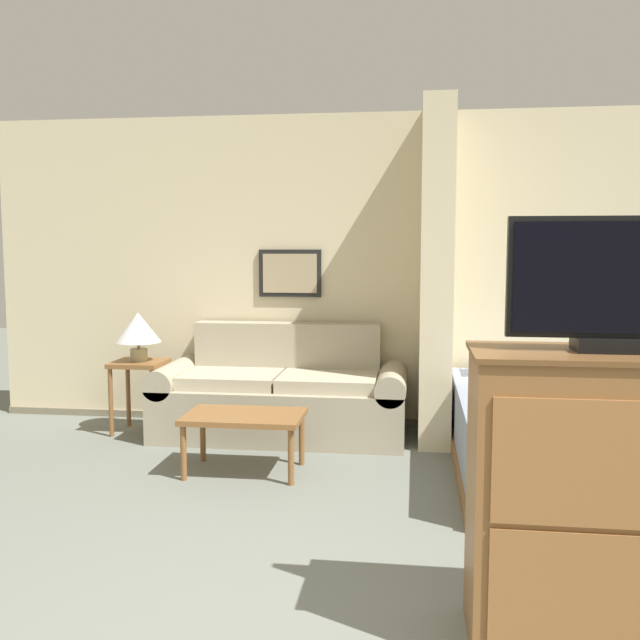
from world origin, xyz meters
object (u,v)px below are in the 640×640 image
table_lamp (138,329)px  backpack (611,369)px  tv (611,285)px  tv_dresser (601,502)px  coffee_table (244,421)px  couch (282,396)px  bed (598,435)px

table_lamp → backpack: (3.40, -0.98, -0.08)m
table_lamp → tv: tv is taller
tv_dresser → tv: (0.00, 0.00, 0.81)m
coffee_table → couch: bearing=85.7°
couch → tv_dresser: size_ratio=1.75×
couch → tv_dresser: bearing=-58.3°
coffee_table → bed: bearing=6.5°
tv → bed: (0.52, 2.13, -1.11)m
tv → table_lamp: bearing=136.4°
bed → backpack: size_ratio=4.51×
couch → tv_dresser: (1.75, -2.83, 0.25)m
coffee_table → table_lamp: (-1.09, 0.91, 0.49)m
tv → bed: size_ratio=0.34×
tv_dresser → bed: size_ratio=0.52×
bed → tv_dresser: bearing=-103.7°
coffee_table → backpack: (2.31, -0.07, 0.42)m
couch → tv: (1.75, -2.83, 1.06)m
coffee_table → table_lamp: table_lamp is taller
table_lamp → bed: 3.54m
bed → backpack: (-0.03, -0.33, 0.50)m
tv_dresser → table_lamp: bearing=136.4°
tv_dresser → backpack: tv_dresser is taller
coffee_table → table_lamp: bearing=140.2°
couch → tv: 3.49m
table_lamp → coffee_table: bearing=-39.8°
table_lamp → bed: bearing=-10.7°
coffee_table → bed: size_ratio=0.36×
table_lamp → tv: (2.91, -2.77, 0.53)m
backpack → couch: bearing=155.1°
tv → bed: tv is taller
couch → backpack: (2.24, -1.04, 0.45)m
coffee_table → tv: size_ratio=1.07×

